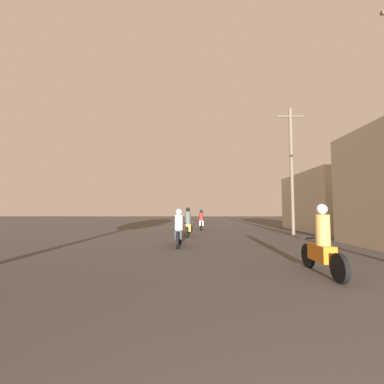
{
  "coord_description": "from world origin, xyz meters",
  "views": [
    {
      "loc": [
        -0.81,
        0.24,
        1.46
      ],
      "look_at": [
        -1.03,
        18.24,
        2.72
      ],
      "focal_mm": 24.0,
      "sensor_mm": 36.0,
      "label": 1
    }
  ],
  "objects_px": {
    "motorcycle_yellow": "(188,225)",
    "building_right_far": "(330,202)",
    "motorcycle_orange": "(322,246)",
    "motorcycle_black": "(179,231)",
    "motorcycle_white": "(201,222)",
    "utility_pole_far": "(292,168)"
  },
  "relations": [
    {
      "from": "motorcycle_orange",
      "to": "motorcycle_black",
      "type": "relative_size",
      "value": 0.99
    },
    {
      "from": "motorcycle_black",
      "to": "motorcycle_yellow",
      "type": "height_order",
      "value": "motorcycle_yellow"
    },
    {
      "from": "building_right_far",
      "to": "motorcycle_white",
      "type": "bearing_deg",
      "value": 172.96
    },
    {
      "from": "motorcycle_orange",
      "to": "utility_pole_far",
      "type": "distance_m",
      "value": 10.47
    },
    {
      "from": "motorcycle_orange",
      "to": "motorcycle_yellow",
      "type": "height_order",
      "value": "motorcycle_yellow"
    },
    {
      "from": "utility_pole_far",
      "to": "building_right_far",
      "type": "bearing_deg",
      "value": 34.86
    },
    {
      "from": "motorcycle_white",
      "to": "utility_pole_far",
      "type": "xyz_separation_m",
      "value": [
        5.38,
        -3.59,
        3.4
      ]
    },
    {
      "from": "motorcycle_orange",
      "to": "motorcycle_yellow",
      "type": "bearing_deg",
      "value": 114.73
    },
    {
      "from": "building_right_far",
      "to": "motorcycle_black",
      "type": "bearing_deg",
      "value": -143.36
    },
    {
      "from": "motorcycle_black",
      "to": "building_right_far",
      "type": "xyz_separation_m",
      "value": [
        10.04,
        7.47,
        1.41
      ]
    },
    {
      "from": "motorcycle_yellow",
      "to": "motorcycle_white",
      "type": "relative_size",
      "value": 0.96
    },
    {
      "from": "utility_pole_far",
      "to": "motorcycle_white",
      "type": "bearing_deg",
      "value": 146.31
    },
    {
      "from": "building_right_far",
      "to": "motorcycle_orange",
      "type": "bearing_deg",
      "value": -118.56
    },
    {
      "from": "motorcycle_yellow",
      "to": "motorcycle_white",
      "type": "height_order",
      "value": "motorcycle_yellow"
    },
    {
      "from": "motorcycle_yellow",
      "to": "motorcycle_orange",
      "type": "bearing_deg",
      "value": -68.72
    },
    {
      "from": "motorcycle_white",
      "to": "motorcycle_orange",
      "type": "bearing_deg",
      "value": -75.97
    },
    {
      "from": "motorcycle_black",
      "to": "motorcycle_white",
      "type": "bearing_deg",
      "value": 85.53
    },
    {
      "from": "motorcycle_yellow",
      "to": "building_right_far",
      "type": "distance_m",
      "value": 10.48
    },
    {
      "from": "motorcycle_yellow",
      "to": "building_right_far",
      "type": "xyz_separation_m",
      "value": [
        9.79,
        3.47,
        1.36
      ]
    },
    {
      "from": "motorcycle_orange",
      "to": "motorcycle_white",
      "type": "bearing_deg",
      "value": 104.1
    },
    {
      "from": "motorcycle_black",
      "to": "building_right_far",
      "type": "distance_m",
      "value": 12.59
    },
    {
      "from": "motorcycle_yellow",
      "to": "utility_pole_far",
      "type": "height_order",
      "value": "utility_pole_far"
    }
  ]
}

